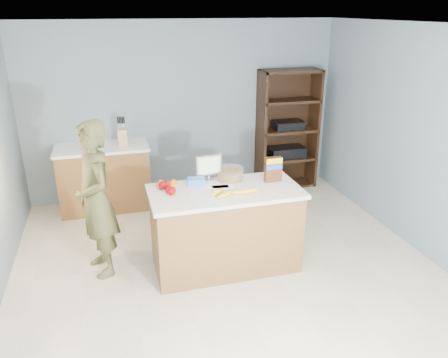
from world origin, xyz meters
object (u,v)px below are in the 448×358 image
object	(u,v)px
counter_peninsula	(225,232)
person	(96,200)
tv	(209,166)
cereal_box	(273,168)
shelving_unit	(286,131)

from	to	relation	value
counter_peninsula	person	size ratio (longest dim) A/B	0.95
counter_peninsula	tv	bearing A→B (deg)	107.45
person	cereal_box	world-z (taller)	person
tv	cereal_box	distance (m)	0.69
shelving_unit	tv	bearing A→B (deg)	-133.43
person	tv	distance (m)	1.21
counter_peninsula	cereal_box	size ratio (longest dim) A/B	5.80
cereal_box	tv	bearing A→B (deg)	161.27
shelving_unit	tv	world-z (taller)	shelving_unit
person	cereal_box	xyz separation A→B (m)	(1.84, -0.19, 0.23)
shelving_unit	person	size ratio (longest dim) A/B	1.09
counter_peninsula	cereal_box	world-z (taller)	cereal_box
counter_peninsula	shelving_unit	size ratio (longest dim) A/B	0.87
person	tv	world-z (taller)	person
person	cereal_box	distance (m)	1.86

